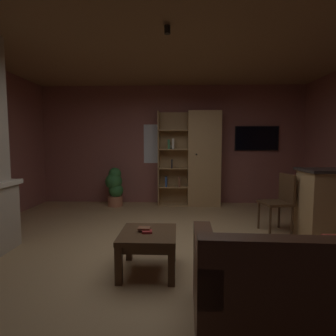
# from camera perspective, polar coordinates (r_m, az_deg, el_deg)

# --- Properties ---
(floor) EXTENTS (6.14, 5.87, 0.02)m
(floor) POSITION_cam_1_polar(r_m,az_deg,el_deg) (3.57, -0.24, -17.77)
(floor) COLOR tan
(floor) RESTS_ON ground
(wall_back) EXTENTS (6.26, 0.06, 2.75)m
(wall_back) POSITION_cam_1_polar(r_m,az_deg,el_deg) (6.26, 0.84, 5.02)
(wall_back) COLOR #8E544C
(wall_back) RESTS_ON ground
(ceiling) EXTENTS (6.14, 5.87, 0.02)m
(ceiling) POSITION_cam_1_polar(r_m,az_deg,el_deg) (3.58, -0.26, 27.83)
(ceiling) COLOR #8E6B47
(window_pane_back) EXTENTS (0.59, 0.01, 0.91)m
(window_pane_back) POSITION_cam_1_polar(r_m,az_deg,el_deg) (6.25, -2.54, 5.24)
(window_pane_back) COLOR white
(bookshelf_cabinet) EXTENTS (1.40, 0.41, 2.12)m
(bookshelf_cabinet) POSITION_cam_1_polar(r_m,az_deg,el_deg) (6.02, 6.88, 1.91)
(bookshelf_cabinet) COLOR tan
(bookshelf_cabinet) RESTS_ON ground
(leather_couch) EXTENTS (1.69, 1.01, 0.84)m
(leather_couch) POSITION_cam_1_polar(r_m,az_deg,el_deg) (2.33, 28.59, -23.03)
(leather_couch) COLOR #4C2D1E
(leather_couch) RESTS_ON ground
(coffee_table) EXTENTS (0.60, 0.64, 0.44)m
(coffee_table) POSITION_cam_1_polar(r_m,az_deg,el_deg) (2.96, -4.32, -15.27)
(coffee_table) COLOR #4C331E
(coffee_table) RESTS_ON ground
(table_book_0) EXTENTS (0.12, 0.10, 0.02)m
(table_book_0) POSITION_cam_1_polar(r_m,az_deg,el_deg) (2.90, -4.57, -13.57)
(table_book_0) COLOR #B22D2D
(table_book_0) RESTS_ON coffee_table
(table_book_1) EXTENTS (0.14, 0.10, 0.02)m
(table_book_1) POSITION_cam_1_polar(r_m,az_deg,el_deg) (2.94, -5.16, -12.84)
(table_book_1) COLOR brown
(table_book_1) RESTS_ON coffee_table
(dining_chair) EXTENTS (0.49, 0.49, 0.92)m
(dining_chair) POSITION_cam_1_polar(r_m,az_deg,el_deg) (4.55, 23.12, -6.11)
(dining_chair) COLOR #4C331E
(dining_chair) RESTS_ON ground
(potted_floor_plant) EXTENTS (0.40, 0.38, 0.86)m
(potted_floor_plant) POSITION_cam_1_polar(r_m,az_deg,el_deg) (6.06, -11.45, -3.82)
(potted_floor_plant) COLOR #B77051
(potted_floor_plant) RESTS_ON ground
(wall_mounted_tv) EXTENTS (0.99, 0.06, 0.56)m
(wall_mounted_tv) POSITION_cam_1_polar(r_m,az_deg,el_deg) (6.46, 18.62, 6.10)
(wall_mounted_tv) COLOR black
(track_light_spot_1) EXTENTS (0.07, 0.07, 0.09)m
(track_light_spot_1) POSITION_cam_1_polar(r_m,az_deg,el_deg) (3.38, -0.15, 27.74)
(track_light_spot_1) COLOR black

